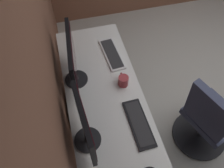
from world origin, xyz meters
TOP-DOWN VIEW (x-y plane):
  - wall_back at (0.00, 1.97)m, footprint 4.41×0.10m
  - desk at (-0.11, 1.58)m, footprint 1.83×0.64m
  - drawer_pedestal at (0.01, 1.61)m, footprint 0.40×0.51m
  - monitor_primary at (0.16, 1.78)m, footprint 0.54×0.20m
  - monitor_secondary at (-0.41, 1.79)m, footprint 0.46×0.20m
  - keyboard_main at (-0.38, 1.38)m, footprint 0.42×0.15m
  - keyboard_spare at (0.38, 1.41)m, footprint 0.43×0.17m
  - coffee_mug at (0.02, 1.40)m, footprint 0.13×0.09m
  - office_chair at (-0.39, 0.70)m, footprint 0.56×0.61m

SIDE VIEW (x-z plane):
  - drawer_pedestal at x=0.01m, z-range 0.00..0.69m
  - office_chair at x=-0.39m, z-range -0.03..0.94m
  - desk at x=-0.11m, z-range 0.29..1.02m
  - keyboard_main at x=-0.38m, z-range 0.73..0.75m
  - keyboard_spare at x=0.38m, z-range 0.73..0.75m
  - coffee_mug at x=0.02m, z-range 0.73..0.82m
  - monitor_secondary at x=-0.41m, z-range 0.76..1.21m
  - monitor_primary at x=0.16m, z-range 0.76..1.23m
  - wall_back at x=0.00m, z-range 0.00..2.60m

